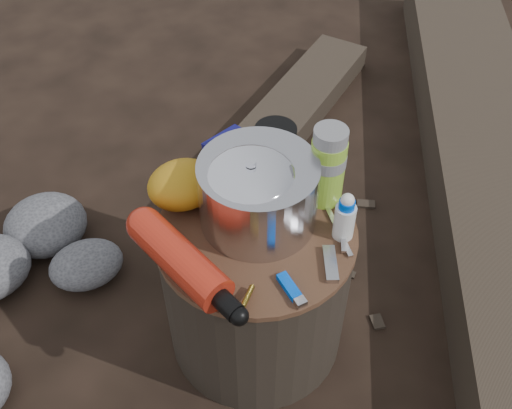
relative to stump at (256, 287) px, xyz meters
name	(u,v)px	position (x,y,z in m)	size (l,w,h in m)	color
ground	(256,332)	(0.00, 0.00, -0.20)	(60.00, 60.00, 0.00)	black
stump	(256,287)	(0.00, 0.00, 0.00)	(0.43, 0.43, 0.40)	black
rock_ring	(47,339)	(-0.49, 0.13, -0.11)	(0.39, 0.86, 0.17)	#525256
log_main	(482,140)	(0.94, 0.33, -0.11)	(0.35, 2.05, 0.17)	#332A20
log_small	(283,122)	(0.40, 0.72, -0.15)	(0.19, 1.05, 0.09)	#332A20
foil_windscreen	(258,193)	(0.02, 0.03, 0.27)	(0.25, 0.25, 0.15)	#BBBBC2
camping_pot	(251,196)	(0.00, 0.02, 0.29)	(0.17, 0.17, 0.17)	white
fuel_bottle	(180,259)	(-0.18, -0.04, 0.24)	(0.08, 0.32, 0.08)	red
thermos	(327,166)	(0.18, 0.03, 0.29)	(0.08, 0.08, 0.19)	#95CB34
travel_mug	(275,153)	(0.11, 0.15, 0.27)	(0.09, 0.09, 0.13)	black
stuff_sack	(182,185)	(-0.11, 0.14, 0.25)	(0.15, 0.13, 0.10)	#BD8316
food_pouch	(225,158)	(0.00, 0.18, 0.26)	(0.10, 0.02, 0.12)	#0E0D5C
lighter	(289,286)	(0.00, -0.16, 0.21)	(0.02, 0.08, 0.02)	#0050EA
multitool	(330,264)	(0.10, -0.14, 0.20)	(0.03, 0.09, 0.01)	#B5B5BA
pot_grabber	(339,231)	(0.16, -0.07, 0.20)	(0.04, 0.14, 0.01)	#B5B5BA
squeeze_bottle	(345,218)	(0.17, -0.08, 0.25)	(0.04, 0.04, 0.11)	white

